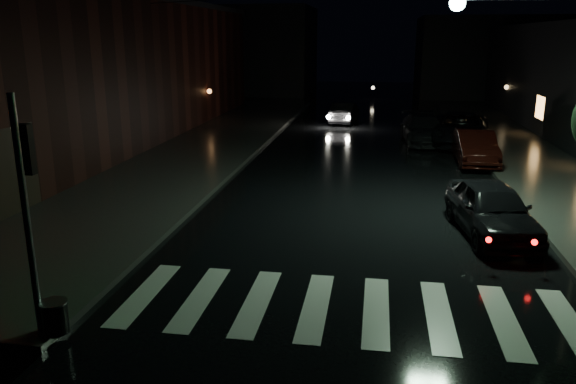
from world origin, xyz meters
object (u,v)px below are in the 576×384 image
at_px(parked_car_a, 492,209).
at_px(parked_car_c, 423,129).
at_px(parked_car_b, 475,147).
at_px(parked_car_d, 461,129).
at_px(oncoming_car, 344,113).

relative_size(parked_car_a, parked_car_c, 0.88).
xyz_separation_m(parked_car_b, parked_car_c, (-1.80, 4.70, -0.00)).
height_order(parked_car_b, parked_car_c, parked_car_b).
xyz_separation_m(parked_car_c, parked_car_d, (1.80, -0.29, 0.10)).
distance_m(parked_car_a, parked_car_d, 13.59).
distance_m(parked_car_c, parked_car_d, 1.83).
relative_size(parked_car_b, parked_car_c, 0.89).
xyz_separation_m(parked_car_b, parked_car_d, (0.00, 4.41, 0.10)).
bearing_deg(parked_car_c, parked_car_d, -13.69).
bearing_deg(parked_car_a, parked_car_c, 85.51).
relative_size(parked_car_b, parked_car_d, 0.74).
distance_m(parked_car_a, parked_car_b, 9.21).
distance_m(parked_car_b, parked_car_d, 4.41).
bearing_deg(oncoming_car, parked_car_a, 110.08).
bearing_deg(parked_car_c, oncoming_car, 120.35).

